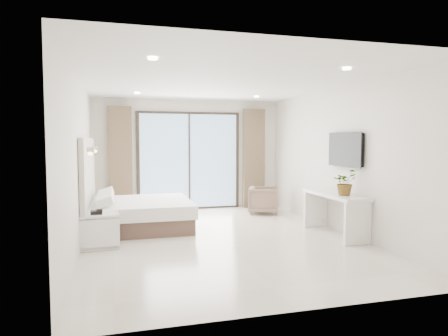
{
  "coord_description": "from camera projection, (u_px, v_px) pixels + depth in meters",
  "views": [
    {
      "loc": [
        -1.74,
        -6.66,
        1.72
      ],
      "look_at": [
        0.17,
        0.4,
        1.2
      ],
      "focal_mm": 32.0,
      "sensor_mm": 36.0,
      "label": 1
    }
  ],
  "objects": [
    {
      "name": "phone",
      "position": [
        96.0,
        212.0,
        6.29
      ],
      "size": [
        0.19,
        0.16,
        0.06
      ],
      "primitive_type": "cube",
      "rotation": [
        0.0,
        0.0,
        0.11
      ],
      "color": "black",
      "rests_on": "nightstand"
    },
    {
      "name": "plant",
      "position": [
        345.0,
        185.0,
        6.84
      ],
      "size": [
        0.54,
        0.57,
        0.35
      ],
      "primitive_type": "imported",
      "rotation": [
        0.0,
        0.0,
        0.37
      ],
      "color": "#33662D",
      "rests_on": "console_desk"
    },
    {
      "name": "armchair",
      "position": [
        264.0,
        199.0,
        9.35
      ],
      "size": [
        0.83,
        0.86,
        0.69
      ],
      "primitive_type": "imported",
      "rotation": [
        0.0,
        0.0,
        1.17
      ],
      "color": "#826D55",
      "rests_on": "ground"
    },
    {
      "name": "nightstand",
      "position": [
        99.0,
        230.0,
        6.38
      ],
      "size": [
        0.63,
        0.52,
        0.54
      ],
      "rotation": [
        0.0,
        0.0,
        0.06
      ],
      "color": "white",
      "rests_on": "ground"
    },
    {
      "name": "bed",
      "position": [
        139.0,
        214.0,
        7.74
      ],
      "size": [
        1.94,
        1.85,
        0.68
      ],
      "color": "brown",
      "rests_on": "ground"
    },
    {
      "name": "room_shell",
      "position": [
        199.0,
        147.0,
        7.66
      ],
      "size": [
        4.62,
        6.22,
        2.72
      ],
      "color": "silver",
      "rests_on": "ground"
    },
    {
      "name": "ground",
      "position": [
        221.0,
        238.0,
        6.98
      ],
      "size": [
        6.2,
        6.2,
        0.0
      ],
      "primitive_type": "plane",
      "color": "beige",
      "rests_on": "ground"
    },
    {
      "name": "console_desk",
      "position": [
        335.0,
        204.0,
        7.17
      ],
      "size": [
        0.5,
        1.58,
        0.77
      ],
      "color": "white",
      "rests_on": "ground"
    }
  ]
}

